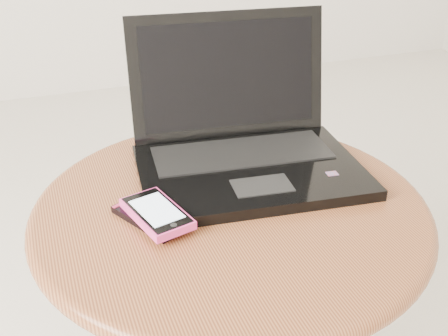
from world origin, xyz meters
name	(u,v)px	position (x,y,z in m)	size (l,w,h in m)	color
table	(231,255)	(-0.04, 0.12, 0.37)	(0.60, 0.60, 0.48)	#4E2E18
laptop	(243,142)	(0.02, 0.22, 0.52)	(0.38, 0.33, 0.23)	black
phone_black	(152,216)	(-0.16, 0.11, 0.48)	(0.11, 0.13, 0.01)	black
phone_pink	(157,213)	(-0.16, 0.10, 0.49)	(0.09, 0.13, 0.01)	#FF3F9B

